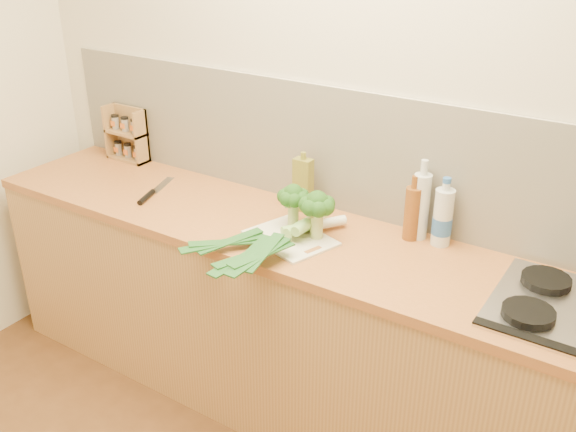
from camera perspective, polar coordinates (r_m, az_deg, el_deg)
name	(u,v)px	position (r m, az deg, el deg)	size (l,w,h in m)	color
room_shell	(351,153)	(2.71, 5.61, 5.56)	(3.50, 3.50, 3.50)	beige
counter	(312,329)	(2.82, 2.19, -10.02)	(3.20, 0.62, 0.90)	tan
chopping_board	(290,238)	(2.57, 0.22, -1.97)	(0.34, 0.25, 0.01)	white
broccoli_left	(293,197)	(2.61, 0.48, 1.66)	(0.13, 0.13, 0.18)	#A8BA6C
broccoli_right	(317,206)	(2.51, 2.60, 0.90)	(0.14, 0.15, 0.20)	#A8BA6C
leek_front	(284,231)	(2.56, -0.34, -1.37)	(0.43, 0.61, 0.04)	white
leek_mid	(287,233)	(2.50, -0.05, -1.54)	(0.14, 0.69, 0.04)	white
leek_back	(292,234)	(2.46, 0.38, -1.59)	(0.11, 0.63, 0.04)	white
chefs_knife	(150,194)	(3.02, -12.14, 1.92)	(0.14, 0.33, 0.02)	silver
spice_rack	(128,137)	(3.46, -14.01, 6.84)	(0.23, 0.09, 0.28)	#B1874C
oil_tin	(303,184)	(2.77, 1.34, 2.82)	(0.08, 0.05, 0.27)	olive
glass_bottle	(421,205)	(2.58, 11.71, 0.94)	(0.07, 0.07, 0.33)	silver
amber_bottle	(412,212)	(2.57, 10.98, 0.31)	(0.06, 0.06, 0.27)	brown
water_bottle	(443,219)	(2.56, 13.58, -0.25)	(0.08, 0.08, 0.26)	silver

